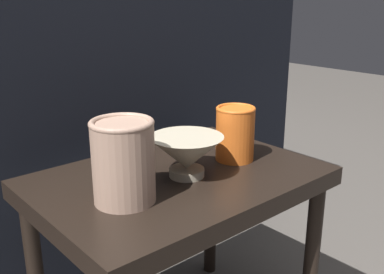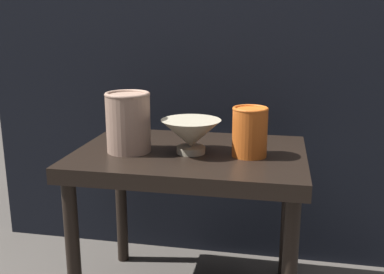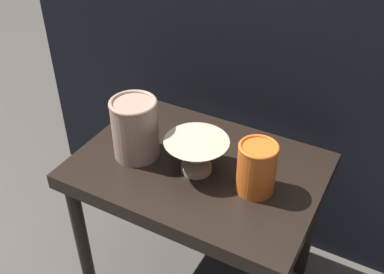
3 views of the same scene
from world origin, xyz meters
TOP-DOWN VIEW (x-y plane):
  - table at (0.00, 0.00)m, footprint 0.60×0.42m
  - couch_backdrop at (0.00, 0.54)m, footprint 1.51×0.50m
  - bowl at (0.01, -0.02)m, footprint 0.16×0.16m
  - vase_textured_left at (-0.16, -0.04)m, footprint 0.12×0.12m
  - vase_colorful_right at (0.16, -0.02)m, footprint 0.09×0.09m

SIDE VIEW (x-z plane):
  - table at x=0.00m, z-range 0.17..0.61m
  - couch_backdrop at x=0.00m, z-range 0.00..0.87m
  - bowl at x=0.01m, z-range 0.45..0.54m
  - vase_colorful_right at x=0.16m, z-range 0.45..0.58m
  - vase_textured_left at x=-0.16m, z-range 0.45..0.61m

